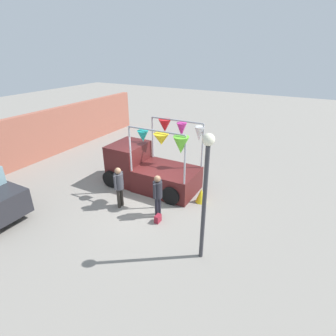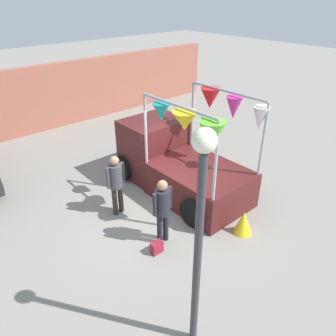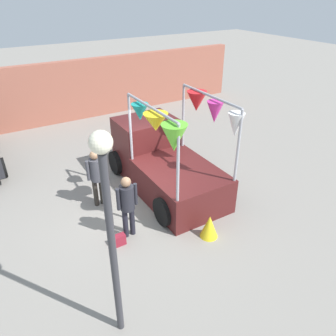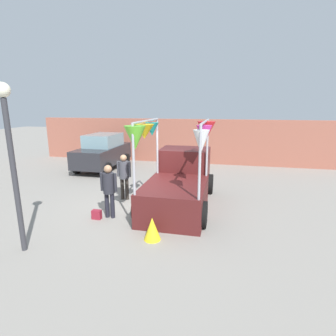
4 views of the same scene
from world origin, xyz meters
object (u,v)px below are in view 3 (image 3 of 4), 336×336
at_px(person_customer, 127,202).
at_px(folded_kite_bundle_sunflower, 209,226).
at_px(person_vendor, 96,173).
at_px(handbag, 120,240).
at_px(vendor_truck, 162,158).
at_px(street_lamp, 109,216).

height_order(person_customer, folded_kite_bundle_sunflower, person_customer).
xyz_separation_m(person_vendor, folded_kite_bundle_sunflower, (1.81, -2.66, -0.71)).
height_order(handbag, folded_kite_bundle_sunflower, folded_kite_bundle_sunflower).
bearing_deg(vendor_truck, folded_kite_bundle_sunflower, -95.16).
bearing_deg(person_customer, folded_kite_bundle_sunflower, -32.50).
distance_m(vendor_truck, person_vendor, 2.05).
distance_m(person_vendor, handbag, 2.02).
xyz_separation_m(vendor_truck, person_vendor, (-2.05, -0.02, 0.12)).
distance_m(vendor_truck, person_customer, 2.50).
bearing_deg(vendor_truck, street_lamp, -128.94).
bearing_deg(street_lamp, vendor_truck, 51.06).
bearing_deg(person_customer, street_lamp, -118.76).
distance_m(person_customer, street_lamp, 2.93).
distance_m(vendor_truck, folded_kite_bundle_sunflower, 2.76).
relative_size(handbag, street_lamp, 0.07).
relative_size(person_customer, folded_kite_bundle_sunflower, 2.75).
distance_m(street_lamp, folded_kite_bundle_sunflower, 3.79).
bearing_deg(street_lamp, folded_kite_bundle_sunflower, 21.86).
height_order(vendor_truck, handbag, vendor_truck).
bearing_deg(street_lamp, person_vendor, 74.67).
distance_m(person_customer, folded_kite_bundle_sunflower, 2.07).
bearing_deg(folded_kite_bundle_sunflower, person_vendor, 124.17).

